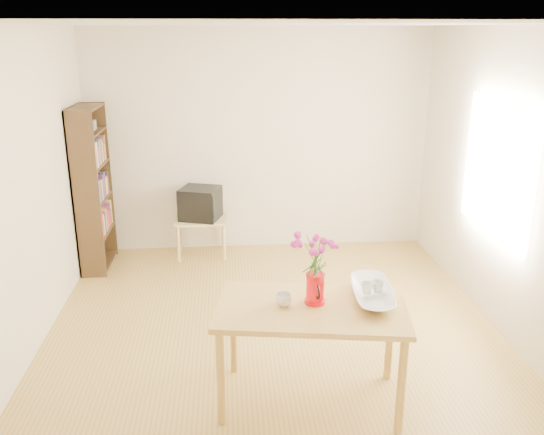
{
  "coord_description": "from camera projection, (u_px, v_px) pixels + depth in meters",
  "views": [
    {
      "loc": [
        -0.38,
        -4.45,
        2.57
      ],
      "look_at": [
        0.0,
        0.3,
        1.0
      ],
      "focal_mm": 38.0,
      "sensor_mm": 36.0,
      "label": 1
    }
  ],
  "objects": [
    {
      "name": "pitcher",
      "position": [
        315.0,
        289.0,
        3.98
      ],
      "size": [
        0.15,
        0.22,
        0.22
      ],
      "rotation": [
        0.0,
        0.0,
        0.07
      ],
      "color": "red",
      "rests_on": "table"
    },
    {
      "name": "bookshelf",
      "position": [
        94.0,
        194.0,
        6.3
      ],
      "size": [
        0.28,
        0.7,
        1.8
      ],
      "color": "black",
      "rests_on": "ground"
    },
    {
      "name": "teacup_b",
      "position": [
        379.0,
        275.0,
        4.06
      ],
      "size": [
        0.08,
        0.08,
        0.07
      ],
      "primitive_type": "imported",
      "rotation": [
        0.0,
        0.0,
        1.6
      ],
      "color": "white",
      "rests_on": "bowl"
    },
    {
      "name": "bowl",
      "position": [
        373.0,
        271.0,
        4.02
      ],
      "size": [
        0.47,
        0.47,
        0.4
      ],
      "primitive_type": "imported",
      "rotation": [
        0.0,
        0.0,
        -0.1
      ],
      "color": "white",
      "rests_on": "table"
    },
    {
      "name": "teacup_a",
      "position": [
        368.0,
        276.0,
        4.03
      ],
      "size": [
        0.11,
        0.11,
        0.07
      ],
      "primitive_type": "imported",
      "rotation": [
        0.0,
        0.0,
        0.91
      ],
      "color": "white",
      "rests_on": "bowl"
    },
    {
      "name": "mug",
      "position": [
        284.0,
        300.0,
        3.96
      ],
      "size": [
        0.11,
        0.11,
        0.09
      ],
      "primitive_type": "imported",
      "rotation": [
        0.0,
        0.0,
        3.17
      ],
      "color": "white",
      "rests_on": "table"
    },
    {
      "name": "table",
      "position": [
        311.0,
        318.0,
        3.99
      ],
      "size": [
        1.41,
        0.94,
        0.75
      ],
      "rotation": [
        0.0,
        0.0,
        -0.15
      ],
      "color": "#B48A3E",
      "rests_on": "ground"
    },
    {
      "name": "television",
      "position": [
        200.0,
        203.0,
        6.66
      ],
      "size": [
        0.52,
        0.5,
        0.37
      ],
      "rotation": [
        0.0,
        0.0,
        -0.3
      ],
      "color": "black",
      "rests_on": "tv_stand"
    },
    {
      "name": "tv_stand",
      "position": [
        201.0,
        224.0,
        6.73
      ],
      "size": [
        0.6,
        0.45,
        0.46
      ],
      "color": "tan",
      "rests_on": "ground"
    },
    {
      "name": "room",
      "position": [
        278.0,
        193.0,
        4.64
      ],
      "size": [
        4.5,
        4.5,
        4.5
      ],
      "color": "olive",
      "rests_on": "ground"
    },
    {
      "name": "flowers",
      "position": [
        316.0,
        251.0,
        3.89
      ],
      "size": [
        0.25,
        0.25,
        0.36
      ],
      "primitive_type": null,
      "color": "#DC33AD",
      "rests_on": "pitcher"
    }
  ]
}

